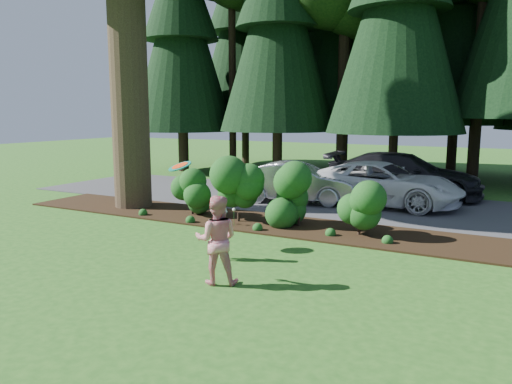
# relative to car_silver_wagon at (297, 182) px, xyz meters

# --- Properties ---
(ground) EXTENTS (80.00, 80.00, 0.00)m
(ground) POSITION_rel_car_silver_wagon_xyz_m (-0.01, -6.79, -0.74)
(ground) COLOR #215518
(ground) RESTS_ON ground
(mulch_bed) EXTENTS (16.00, 2.50, 0.05)m
(mulch_bed) POSITION_rel_car_silver_wagon_xyz_m (-0.01, -3.54, -0.72)
(mulch_bed) COLOR black
(mulch_bed) RESTS_ON ground
(driveway) EXTENTS (22.00, 6.00, 0.03)m
(driveway) POSITION_rel_car_silver_wagon_xyz_m (-0.01, 0.71, -0.73)
(driveway) COLOR #38383A
(driveway) RESTS_ON ground
(shrub_row) EXTENTS (6.53, 1.60, 1.61)m
(shrub_row) POSITION_rel_car_silver_wagon_xyz_m (0.76, -3.65, 0.06)
(shrub_row) COLOR #174A16
(shrub_row) RESTS_ON ground
(lily_cluster) EXTENTS (0.69, 0.09, 0.57)m
(lily_cluster) POSITION_rel_car_silver_wagon_xyz_m (-0.31, -4.39, -0.25)
(lily_cluster) COLOR #174A16
(lily_cluster) RESTS_ON ground
(car_silver_wagon) EXTENTS (4.54, 2.29, 1.43)m
(car_silver_wagon) POSITION_rel_car_silver_wagon_xyz_m (0.00, 0.00, 0.00)
(car_silver_wagon) COLOR #A6A6AB
(car_silver_wagon) RESTS_ON driveway
(car_white_suv) EXTENTS (5.55, 2.87, 1.50)m
(car_white_suv) POSITION_rel_car_silver_wagon_xyz_m (2.81, 0.89, 0.03)
(car_white_suv) COLOR white
(car_white_suv) RESTS_ON driveway
(car_dark_suv) EXTENTS (5.89, 2.71, 1.67)m
(car_dark_suv) POSITION_rel_car_silver_wagon_xyz_m (3.04, 3.01, 0.12)
(car_dark_suv) COLOR black
(car_dark_suv) RESTS_ON driveway
(child) EXTENTS (0.50, 0.41, 1.16)m
(child) POSITION_rel_car_silver_wagon_xyz_m (1.35, -7.13, -0.16)
(child) COLOR white
(child) RESTS_ON ground
(adult) EXTENTS (1.02, 0.94, 1.70)m
(adult) POSITION_rel_car_silver_wagon_xyz_m (2.07, -8.51, 0.10)
(adult) COLOR red
(adult) RESTS_ON ground
(frisbee) EXTENTS (0.59, 0.55, 0.29)m
(frisbee) POSITION_rel_car_silver_wagon_xyz_m (-0.04, -6.79, 1.23)
(frisbee) COLOR #157865
(frisbee) RESTS_ON ground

